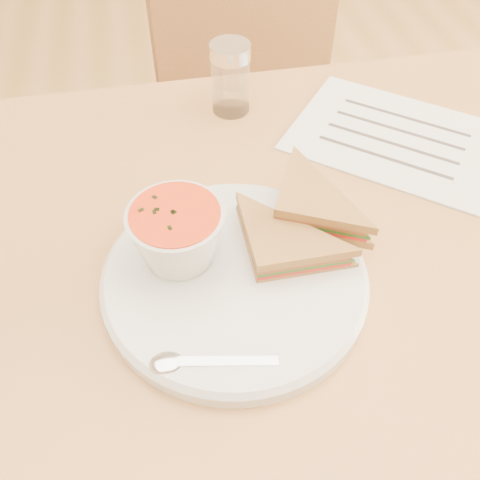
{
  "coord_description": "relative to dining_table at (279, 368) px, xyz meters",
  "views": [
    {
      "loc": [
        -0.15,
        -0.43,
        1.24
      ],
      "look_at": [
        -0.08,
        -0.06,
        0.8
      ],
      "focal_mm": 40.0,
      "sensor_mm": 36.0,
      "label": 1
    }
  ],
  "objects": [
    {
      "name": "chair_far",
      "position": [
        0.11,
        0.47,
        0.1
      ],
      "size": [
        0.5,
        0.5,
        0.96
      ],
      "primitive_type": null,
      "rotation": [
        0.0,
        0.0,
        3.34
      ],
      "color": "brown",
      "rests_on": "floor"
    },
    {
      "name": "plate",
      "position": [
        -0.09,
        -0.08,
        0.38
      ],
      "size": [
        0.37,
        0.37,
        0.02
      ],
      "primitive_type": null,
      "rotation": [
        0.0,
        0.0,
        0.3
      ],
      "color": "silver",
      "rests_on": "dining_table"
    },
    {
      "name": "condiment_shaker",
      "position": [
        -0.04,
        0.25,
        0.43
      ],
      "size": [
        0.06,
        0.06,
        0.11
      ],
      "primitive_type": null,
      "rotation": [
        0.0,
        0.0,
        -0.05
      ],
      "color": "silver",
      "rests_on": "dining_table"
    },
    {
      "name": "spoon",
      "position": [
        -0.13,
        -0.18,
        0.4
      ],
      "size": [
        0.17,
        0.06,
        0.01
      ],
      "primitive_type": null,
      "rotation": [
        0.0,
        0.0,
        -0.17
      ],
      "color": "silver",
      "rests_on": "plate"
    },
    {
      "name": "sandwich_half_b",
      "position": [
        -0.04,
        -0.03,
        0.42
      ],
      "size": [
        0.15,
        0.15,
        0.04
      ],
      "primitive_type": null,
      "rotation": [
        0.0,
        0.0,
        -0.45
      ],
      "color": "#A27E39",
      "rests_on": "plate"
    },
    {
      "name": "floor",
      "position": [
        0.0,
        0.0,
        -0.38
      ],
      "size": [
        5.0,
        6.0,
        0.01
      ],
      "primitive_type": "cube",
      "color": "olive",
      "rests_on": "ground"
    },
    {
      "name": "paper_menu",
      "position": [
        0.19,
        0.14,
        0.38
      ],
      "size": [
        0.36,
        0.35,
        0.0
      ],
      "primitive_type": null,
      "rotation": [
        0.0,
        0.0,
        -0.68
      ],
      "color": "white",
      "rests_on": "dining_table"
    },
    {
      "name": "dining_table",
      "position": [
        0.0,
        0.0,
        0.0
      ],
      "size": [
        1.0,
        0.7,
        0.75
      ],
      "primitive_type": null,
      "color": "olive",
      "rests_on": "floor"
    },
    {
      "name": "soup_bowl",
      "position": [
        -0.15,
        -0.04,
        0.43
      ],
      "size": [
        0.13,
        0.13,
        0.07
      ],
      "primitive_type": null,
      "rotation": [
        0.0,
        0.0,
        0.33
      ],
      "color": "silver",
      "rests_on": "plate"
    },
    {
      "name": "sandwich_half_a",
      "position": [
        -0.07,
        -0.1,
        0.41
      ],
      "size": [
        0.12,
        0.12,
        0.04
      ],
      "primitive_type": null,
      "rotation": [
        0.0,
        0.0,
        0.01
      ],
      "color": "#A27E39",
      "rests_on": "plate"
    }
  ]
}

